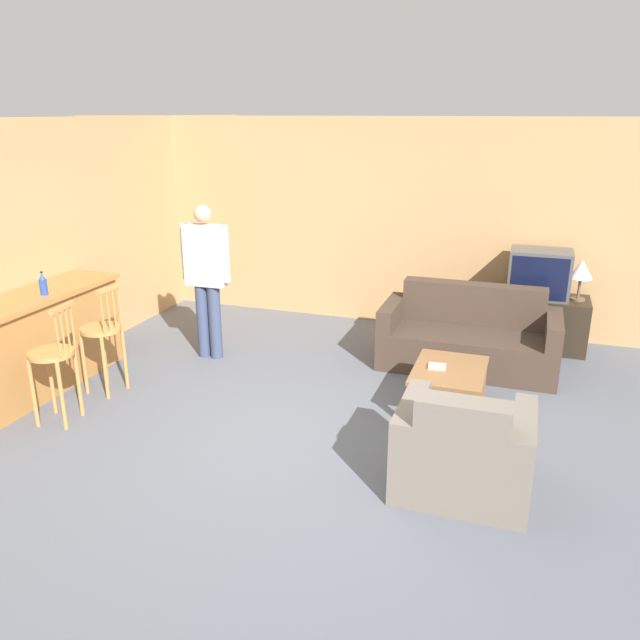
% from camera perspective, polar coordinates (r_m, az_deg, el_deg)
% --- Properties ---
extents(ground_plane, '(24.00, 24.00, 0.00)m').
position_cam_1_polar(ground_plane, '(5.24, -1.88, -11.88)').
color(ground_plane, '#565B66').
extents(wall_back, '(9.40, 0.08, 2.60)m').
position_cam_1_polar(wall_back, '(8.03, 7.03, 8.70)').
color(wall_back, tan).
rests_on(wall_back, ground_plane).
extents(wall_left, '(0.08, 8.53, 2.60)m').
position_cam_1_polar(wall_left, '(7.41, -22.13, 6.67)').
color(wall_left, tan).
rests_on(wall_left, ground_plane).
extents(bar_counter, '(0.55, 2.28, 0.98)m').
position_cam_1_polar(bar_counter, '(6.62, -25.14, -2.31)').
color(bar_counter, '#A87038').
rests_on(bar_counter, ground_plane).
extents(bar_chair_near, '(0.44, 0.44, 1.10)m').
position_cam_1_polar(bar_chair_near, '(5.94, -23.14, -3.53)').
color(bar_chair_near, '#B77F42').
rests_on(bar_chair_near, ground_plane).
extents(bar_chair_mid, '(0.43, 0.43, 1.10)m').
position_cam_1_polar(bar_chair_mid, '(6.41, -19.23, -1.46)').
color(bar_chair_mid, '#B77F42').
rests_on(bar_chair_mid, ground_plane).
extents(couch_far, '(1.85, 0.84, 0.86)m').
position_cam_1_polar(couch_far, '(6.95, 13.43, -1.72)').
color(couch_far, '#423328').
rests_on(couch_far, ground_plane).
extents(armchair_near, '(0.95, 0.80, 0.84)m').
position_cam_1_polar(armchair_near, '(4.71, 12.94, -11.82)').
color(armchair_near, '#70665B').
rests_on(armchair_near, ground_plane).
extents(coffee_table, '(0.64, 0.85, 0.44)m').
position_cam_1_polar(coffee_table, '(5.82, 11.72, -5.00)').
color(coffee_table, brown).
rests_on(coffee_table, ground_plane).
extents(tv_unit, '(1.17, 0.55, 0.62)m').
position_cam_1_polar(tv_unit, '(7.74, 18.97, -0.15)').
color(tv_unit, '#2D2319').
rests_on(tv_unit, ground_plane).
extents(tv, '(0.68, 0.47, 0.55)m').
position_cam_1_polar(tv, '(7.58, 19.43, 4.02)').
color(tv, '#4C4C4C').
rests_on(tv, tv_unit).
extents(bottle, '(0.07, 0.07, 0.23)m').
position_cam_1_polar(bottle, '(6.53, -23.99, 3.01)').
color(bottle, '#234293').
rests_on(bottle, bar_counter).
extents(book_on_table, '(0.17, 0.15, 0.02)m').
position_cam_1_polar(book_on_table, '(5.78, 10.66, -4.20)').
color(book_on_table, '#B7AD99').
rests_on(book_on_table, coffee_table).
extents(table_lamp, '(0.25, 0.25, 0.47)m').
position_cam_1_polar(table_lamp, '(7.58, 22.79, 4.17)').
color(table_lamp, brown).
rests_on(table_lamp, tv_unit).
extents(person_by_window, '(0.57, 0.19, 1.72)m').
position_cam_1_polar(person_by_window, '(6.93, -10.37, 4.22)').
color(person_by_window, '#384260').
rests_on(person_by_window, ground_plane).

